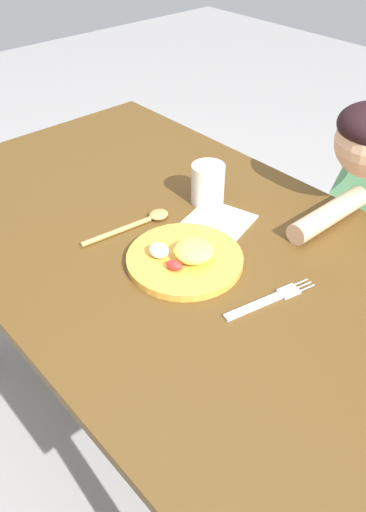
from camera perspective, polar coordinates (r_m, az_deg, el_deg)
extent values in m
plane|color=gray|center=(1.73, -1.42, -18.08)|extent=(8.00, 8.00, 0.00)
cube|color=#533817|center=(1.19, -1.98, 2.25)|extent=(1.36, 0.83, 0.03)
cube|color=#4F3111|center=(1.98, -5.39, 5.13)|extent=(0.05, 0.05, 0.73)
cylinder|color=gold|center=(1.08, 0.20, -0.38)|extent=(0.25, 0.25, 0.02)
ellipsoid|color=#EAE452|center=(1.06, 1.22, 0.58)|extent=(0.08, 0.09, 0.04)
ellipsoid|color=red|center=(1.04, -0.97, -1.03)|extent=(0.04, 0.04, 0.02)
ellipsoid|color=white|center=(1.07, -2.70, 0.63)|extent=(0.05, 0.04, 0.03)
cube|color=silver|center=(0.99, 7.86, -5.55)|extent=(0.04, 0.13, 0.01)
cube|color=silver|center=(1.04, 11.67, -3.87)|extent=(0.04, 0.05, 0.01)
cylinder|color=silver|center=(1.05, 13.61, -3.47)|extent=(0.01, 0.04, 0.00)
cylinder|color=silver|center=(1.06, 13.26, -3.16)|extent=(0.01, 0.04, 0.00)
cylinder|color=silver|center=(1.06, 12.92, -2.86)|extent=(0.01, 0.04, 0.00)
cylinder|color=#AD8A4A|center=(1.18, -7.36, 2.72)|extent=(0.03, 0.18, 0.01)
ellipsoid|color=#AD8A4A|center=(1.22, -2.74, 4.62)|extent=(0.05, 0.05, 0.02)
cylinder|color=silver|center=(1.26, 2.77, 8.00)|extent=(0.08, 0.08, 0.10)
cube|color=#3A4658|center=(1.76, 18.88, -5.69)|extent=(0.21, 0.13, 0.55)
cylinder|color=#D8A884|center=(1.24, 15.89, 4.45)|extent=(0.05, 0.25, 0.05)
cube|color=white|center=(1.20, 3.72, 3.66)|extent=(0.18, 0.19, 0.00)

